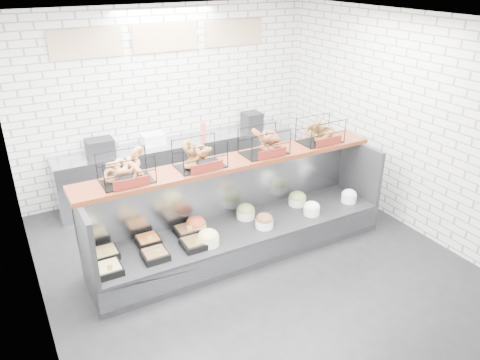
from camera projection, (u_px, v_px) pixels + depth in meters
ground at (253, 262)px, 6.09m from camera, size 5.50×5.50×0.00m
room_shell at (230, 97)px, 5.70m from camera, size 5.02×5.51×3.01m
display_case at (239, 229)px, 6.22m from camera, size 4.00×0.90×1.20m
bagel_shelf at (233, 151)px, 5.92m from camera, size 4.10×0.50×0.40m
prep_counter at (180, 165)px, 7.82m from camera, size 4.00×0.60×1.20m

